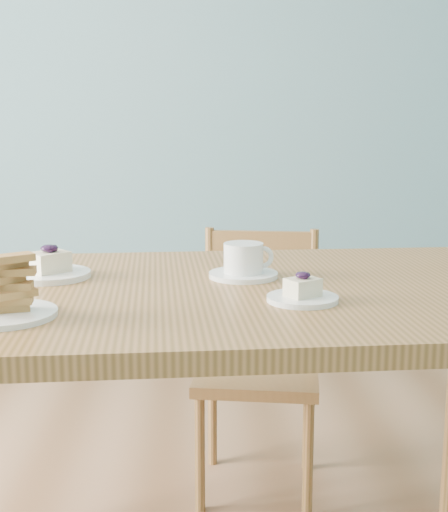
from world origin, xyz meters
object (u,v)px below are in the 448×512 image
object	(u,v)px
dining_chair	(258,360)
coffee_cup	(244,263)
cheesecake_plate_far	(50,269)
biscotti_plate	(2,296)
cheesecake_plate_near	(303,294)
dining_table	(232,323)

from	to	relation	value
dining_chair	coffee_cup	distance (m)	0.69
coffee_cup	cheesecake_plate_far	bearing A→B (deg)	169.42
biscotti_plate	cheesecake_plate_near	bearing A→B (deg)	9.40
coffee_cup	biscotti_plate	distance (m)	0.56
dining_chair	cheesecake_plate_far	xyz separation A→B (m)	(-0.53, -0.53, 0.41)
cheesecake_plate_near	coffee_cup	size ratio (longest dim) A/B	0.90
coffee_cup	dining_table	bearing A→B (deg)	-118.25
cheesecake_plate_near	biscotti_plate	world-z (taller)	biscotti_plate
dining_chair	cheesecake_plate_far	distance (m)	0.85
dining_chair	dining_table	bearing A→B (deg)	-91.86
cheesecake_plate_far	biscotti_plate	distance (m)	0.33
dining_chair	coffee_cup	size ratio (longest dim) A/B	5.17
cheesecake_plate_near	biscotti_plate	bearing A→B (deg)	-170.60
coffee_cup	biscotti_plate	world-z (taller)	biscotti_plate
dining_table	dining_chair	size ratio (longest dim) A/B	1.90
biscotti_plate	dining_table	bearing A→B (deg)	27.68
cheesecake_plate_far	biscotti_plate	xyz separation A→B (m)	(-0.02, -0.33, 0.02)
cheesecake_plate_far	coffee_cup	world-z (taller)	coffee_cup
dining_chair	cheesecake_plate_near	size ratio (longest dim) A/B	5.74
dining_table	dining_chair	xyz separation A→B (m)	(0.12, 0.64, -0.31)
dining_table	biscotti_plate	xyz separation A→B (m)	(-0.43, -0.22, 0.12)
dining_chair	cheesecake_plate_far	world-z (taller)	cheesecake_plate_far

